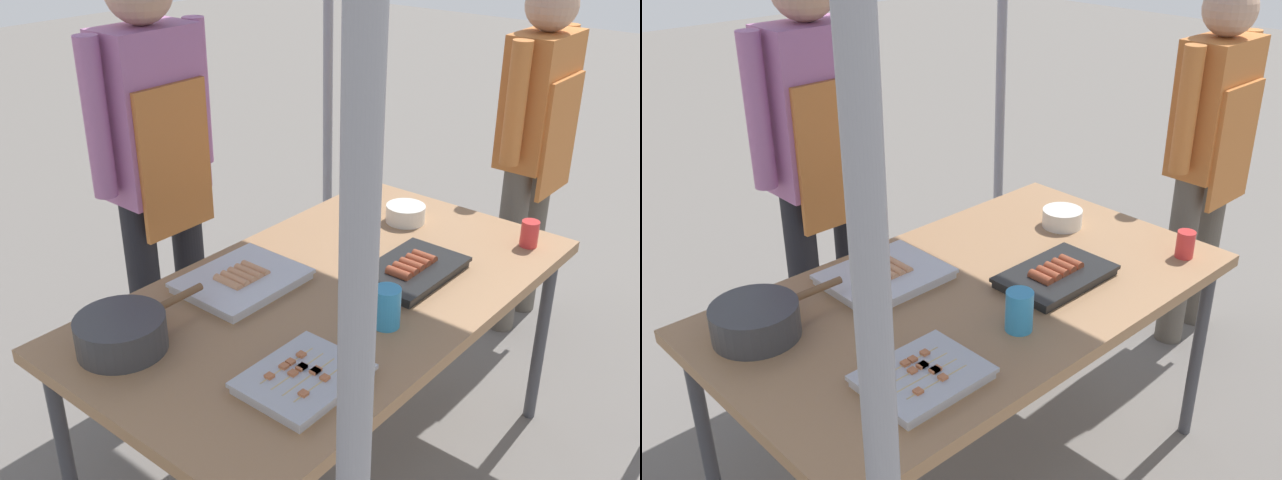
% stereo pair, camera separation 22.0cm
% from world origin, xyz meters
% --- Properties ---
extents(ground_plane, '(18.00, 18.00, 0.00)m').
position_xyz_m(ground_plane, '(0.00, 0.00, 0.00)').
color(ground_plane, '#66605B').
extents(stall_table, '(1.60, 0.90, 0.75)m').
position_xyz_m(stall_table, '(0.00, 0.00, 0.70)').
color(stall_table, '#9E724C').
rests_on(stall_table, ground).
extents(tray_grilled_sausages, '(0.36, 0.23, 0.05)m').
position_xyz_m(tray_grilled_sausages, '(0.22, -0.14, 0.77)').
color(tray_grilled_sausages, black).
rests_on(tray_grilled_sausages, stall_table).
extents(tray_meat_skewers, '(0.30, 0.24, 0.04)m').
position_xyz_m(tray_meat_skewers, '(-0.41, -0.24, 0.77)').
color(tray_meat_skewers, '#ADADB2').
rests_on(tray_meat_skewers, stall_table).
extents(tray_pork_links, '(0.36, 0.29, 0.05)m').
position_xyz_m(tray_pork_links, '(-0.16, 0.23, 0.77)').
color(tray_pork_links, silver).
rests_on(tray_pork_links, stall_table).
extents(cooking_wok, '(0.40, 0.24, 0.10)m').
position_xyz_m(cooking_wok, '(-0.60, 0.23, 0.80)').
color(cooking_wok, '#38383A').
rests_on(cooking_wok, stall_table).
extents(condiment_bowl, '(0.14, 0.14, 0.06)m').
position_xyz_m(condiment_bowl, '(0.55, 0.11, 0.78)').
color(condiment_bowl, silver).
rests_on(condiment_bowl, stall_table).
extents(drink_cup_near_edge, '(0.08, 0.08, 0.12)m').
position_xyz_m(drink_cup_near_edge, '(-0.06, -0.24, 0.81)').
color(drink_cup_near_edge, '#338CBF').
rests_on(drink_cup_near_edge, stall_table).
extents(drink_cup_by_wok, '(0.06, 0.06, 0.09)m').
position_xyz_m(drink_cup_by_wok, '(0.66, -0.33, 0.80)').
color(drink_cup_by_wok, red).
rests_on(drink_cup_by_wok, stall_table).
extents(vendor_woman, '(0.52, 0.23, 1.67)m').
position_xyz_m(vendor_woman, '(0.01, 0.82, 0.99)').
color(vendor_woman, black).
rests_on(vendor_woman, ground).
extents(customer_nearby, '(0.52, 0.23, 1.54)m').
position_xyz_m(customer_nearby, '(1.36, -0.00, 0.91)').
color(customer_nearby, '#595147').
rests_on(customer_nearby, ground).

